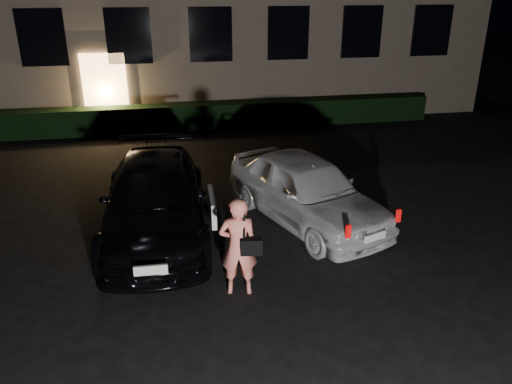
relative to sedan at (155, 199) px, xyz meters
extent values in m
plane|color=black|center=(1.97, -3.11, -0.70)|extent=(80.00, 80.00, 0.00)
cube|color=#FFC071|center=(-1.53, 7.83, 0.55)|extent=(1.40, 0.10, 2.50)
cube|color=black|center=(-3.23, 7.83, 2.30)|extent=(1.40, 0.10, 1.70)
cube|color=black|center=(-0.63, 7.83, 2.30)|extent=(1.40, 0.10, 1.70)
cube|color=black|center=(1.97, 7.83, 2.30)|extent=(1.40, 0.10, 1.70)
cube|color=black|center=(4.57, 7.83, 2.30)|extent=(1.40, 0.10, 1.70)
cube|color=black|center=(7.17, 7.83, 2.30)|extent=(1.40, 0.10, 1.70)
cube|color=black|center=(9.77, 7.83, 2.30)|extent=(1.40, 0.10, 1.70)
cube|color=black|center=(1.97, 7.39, -0.27)|extent=(15.00, 0.70, 0.85)
imported|color=black|center=(0.00, 0.00, 0.00)|extent=(2.09, 4.84, 1.39)
cube|color=white|center=(1.02, -0.91, 0.17)|extent=(0.12, 1.00, 0.46)
cube|color=silver|center=(-0.08, -2.48, -0.09)|extent=(0.51, 0.06, 0.16)
imported|color=silver|center=(3.01, -0.08, 0.00)|extent=(2.98, 4.41, 1.40)
cube|color=red|center=(3.15, -2.12, 0.07)|extent=(0.10, 0.08, 0.23)
cube|color=red|center=(4.24, -1.71, 0.07)|extent=(0.10, 0.08, 0.23)
cube|color=silver|center=(3.72, -1.96, -0.17)|extent=(0.45, 0.20, 0.14)
imported|color=#F17D69|center=(1.26, -2.39, 0.13)|extent=(0.65, 0.47, 1.64)
cube|color=black|center=(1.45, -2.53, 0.19)|extent=(0.35, 0.20, 0.26)
cube|color=black|center=(1.34, -2.47, 0.56)|extent=(0.04, 0.06, 0.51)
camera|label=1|loc=(0.28, -9.08, 3.89)|focal=35.00mm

